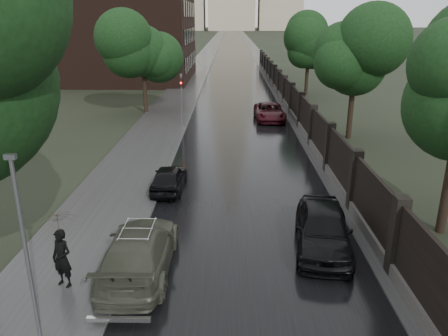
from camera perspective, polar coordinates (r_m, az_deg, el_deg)
road at (r=197.51m, az=1.05°, el=16.73°), size 8.00×420.00×0.02m
sidewalk_left at (r=197.58m, az=-0.76°, el=16.75°), size 4.00×420.00×0.16m
verge_right at (r=197.60m, az=2.72°, el=16.72°), size 3.00×420.00×0.08m
fence_right at (r=40.30m, az=8.44°, el=9.02°), size 0.45×75.72×2.70m
tree_left_far at (r=38.15m, az=-10.60°, el=14.76°), size 4.25×4.25×7.39m
tree_right_b at (r=30.61m, az=16.74°, el=12.77°), size 4.08×4.08×7.01m
tree_right_c at (r=48.14m, az=10.99°, el=15.21°), size 4.08×4.08×7.01m
lamp_post at (r=11.29m, az=-24.39°, el=-10.23°), size 0.25×0.12×5.11m
traffic_light at (r=33.00m, az=-5.56°, el=9.39°), size 0.16×0.32×4.00m
brick_building at (r=61.86m, az=-16.49°, el=20.27°), size 24.00×18.00×20.00m
volga_sedan at (r=14.56m, az=-11.03°, el=-10.58°), size 2.17×5.25×1.52m
hatchback_left at (r=21.04m, az=-7.20°, el=-1.30°), size 1.57×3.66×1.23m
car_right_near at (r=16.00m, az=12.78°, el=-7.70°), size 2.48×4.90×1.60m
car_right_far at (r=35.69m, az=5.96°, el=7.31°), size 2.39×4.99×1.37m
pedestrian_umbrella at (r=13.69m, az=-20.88°, el=-7.36°), size 1.42×1.43×2.88m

